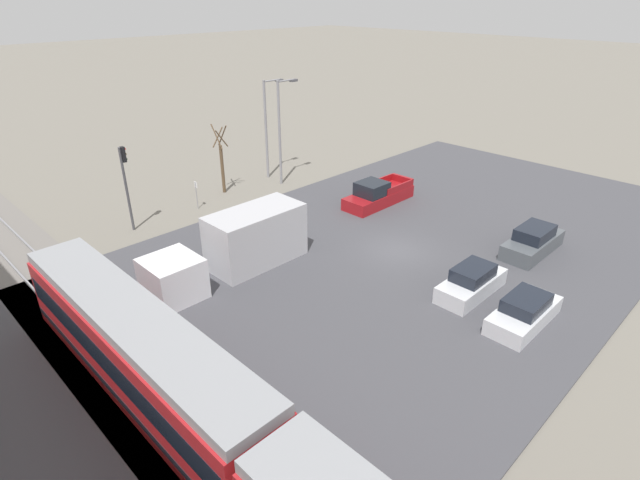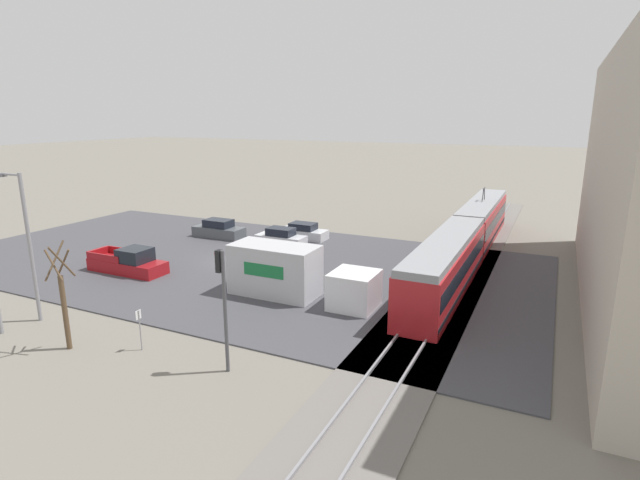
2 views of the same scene
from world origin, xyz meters
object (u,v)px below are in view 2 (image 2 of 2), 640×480
Objects in this scene: light_rail_tram at (467,239)px; traffic_light_pole at (223,295)px; no_parking_sign at (140,326)px; sedan_car_2 at (303,232)px; sedan_car_0 at (219,230)px; pickup_truck at (129,263)px; box_truck at (293,274)px; street_tree at (64,302)px; sedan_car_1 at (281,238)px; street_lamp_near_crossing at (26,237)px.

traffic_light_pole reaches higher than light_rail_tram.
light_rail_tram is 24.38m from no_parking_sign.
traffic_light_pole is (21.48, -6.49, 1.78)m from light_rail_tram.
sedan_car_0 is at bearing -68.57° from sedan_car_2.
sedan_car_0 is (-11.16, -0.56, -0.01)m from pickup_truck.
light_rail_tram reaches higher than no_parking_sign.
pickup_truck is at bearing -25.21° from sedan_car_2.
no_parking_sign is (19.69, 10.14, 0.49)m from sedan_car_0.
sedan_car_2 is at bearing 154.79° from pickup_truck.
pickup_truck is at bearing -87.09° from box_truck.
pickup_truck is 2.89× the size of no_parking_sign.
street_tree is at bearing -31.40° from box_truck.
box_truck is 17.00m from sedan_car_0.
sedan_car_0 is 1.10× the size of sedan_car_1.
light_rail_tram is 21.56m from sedan_car_0.
sedan_car_1 is at bearing 151.23° from pickup_truck.
street_lamp_near_crossing reaches higher than no_parking_sign.
light_rail_tram is 15.02× the size of no_parking_sign.
street_tree reaches higher than sedan_car_0.
light_rail_tram is at bearing 138.13° from street_lamp_near_crossing.
street_lamp_near_crossing is at bearing -41.87° from light_rail_tram.
sedan_car_2 is (-0.90, -14.32, -1.08)m from light_rail_tram.
traffic_light_pole is at bearing 59.68° from pickup_truck.
street_lamp_near_crossing reaches higher than sedan_car_0.
street_tree is at bearing -79.59° from traffic_light_pole.
street_tree is (22.96, -14.54, 0.63)m from light_rail_tram.
pickup_truck is 1.12× the size of street_tree.
traffic_light_pole is (9.07, 1.61, 2.01)m from box_truck.
street_lamp_near_crossing is (-0.17, -12.61, 1.11)m from traffic_light_pole.
pickup_truck is (13.06, -20.89, -0.98)m from light_rail_tram.
sedan_car_1 is 0.99× the size of sedan_car_2.
street_lamp_near_crossing is at bearing -51.01° from box_truck.
pickup_truck is 1.24× the size of sedan_car_0.
box_truck is 4.59× the size of no_parking_sign.
pickup_truck is 12.83m from no_parking_sign.
light_rail_tram is 5.80× the size of street_tree.
light_rail_tram is at bearing 152.34° from no_parking_sign.
sedan_car_0 is 0.90× the size of street_tree.
traffic_light_pole reaches higher than street_tree.
sedan_car_2 is 23.88m from traffic_light_pole.
sedan_car_2 is at bearing 179.46° from street_tree.
light_rail_tram reaches higher than sedan_car_1.
street_tree reaches higher than sedan_car_2.
no_parking_sign is at bearing -88.75° from traffic_light_pole.
street_lamp_near_crossing is (21.31, -19.10, 2.89)m from light_rail_tram.
sedan_car_0 is 7.66m from sedan_car_2.
traffic_light_pole reaches higher than sedan_car_1.
traffic_light_pole reaches higher than no_parking_sign.
street_tree is (21.06, 6.91, 1.63)m from sedan_car_0.
traffic_light_pole is (19.37, 8.39, 2.81)m from sedan_car_1.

